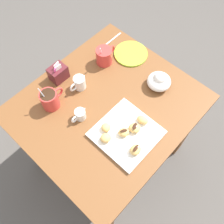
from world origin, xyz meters
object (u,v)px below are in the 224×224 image
beignet_2 (124,132)px  beignet_3 (106,127)px  saucer_lime_left (131,54)px  beignet_1 (135,128)px  beignet_4 (106,138)px  coffee_mug_red_left (50,99)px  beignet_5 (143,120)px  coffee_mug_red_right (104,55)px  chocolate_sauce_pitcher (80,114)px  dining_table (108,119)px  sugar_caddy (58,73)px  pastry_plate_square (126,133)px  ice_cream_bowl (159,81)px  beignet_0 (135,150)px  cream_pitcher_white (79,83)px

beignet_2 → beignet_3: same height
saucer_lime_left → beignet_1: beignet_1 is taller
beignet_2 → beignet_4: (-0.08, 0.04, 0.00)m
coffee_mug_red_left → beignet_2: (0.12, -0.37, -0.02)m
saucer_lime_left → beignet_5: beignet_5 is taller
coffee_mug_red_right → saucer_lime_left: size_ratio=0.74×
beignet_1 → beignet_3: bearing=131.3°
coffee_mug_red_left → chocolate_sauce_pitcher: size_ratio=1.61×
coffee_mug_red_left → dining_table: bearing=-47.3°
sugar_caddy → beignet_5: sugar_caddy is taller
saucer_lime_left → beignet_3: (-0.44, -0.22, 0.03)m
beignet_4 → dining_table: bearing=41.4°
pastry_plate_square → ice_cream_bowl: ice_cream_bowl is taller
saucer_lime_left → beignet_0: size_ratio=3.40×
dining_table → pastry_plate_square: pastry_plate_square is taller
beignet_1 → beignet_2: beignet_1 is taller
sugar_caddy → beignet_4: sugar_caddy is taller
beignet_0 → beignet_3: size_ratio=1.22×
coffee_mug_red_right → beignet_3: bearing=-135.3°
beignet_0 → sugar_caddy: bearing=85.5°
cream_pitcher_white → beignet_3: (-0.09, -0.27, -0.01)m
coffee_mug_red_left → beignet_5: (0.23, -0.39, -0.02)m
cream_pitcher_white → saucer_lime_left: 0.35m
pastry_plate_square → beignet_0: bearing=-114.9°
coffee_mug_red_right → ice_cream_bowl: coffee_mug_red_right is taller
saucer_lime_left → coffee_mug_red_left: bearing=172.1°
cream_pitcher_white → beignet_4: 0.33m
beignet_4 → coffee_mug_red_right: bearing=44.5°
sugar_caddy → chocolate_sauce_pitcher: sugar_caddy is taller
coffee_mug_red_left → beignet_4: (0.04, -0.33, -0.02)m
beignet_5 → beignet_4: bearing=161.3°
beignet_4 → beignet_2: bearing=-27.7°
dining_table → beignet_4: beignet_4 is taller
coffee_mug_red_right → beignet_5: coffee_mug_red_right is taller
saucer_lime_left → beignet_4: bearing=-151.4°
ice_cream_bowl → beignet_0: ice_cream_bowl is taller
coffee_mug_red_right → saucer_lime_left: 0.16m
sugar_caddy → cream_pitcher_white: bearing=-74.5°
cream_pitcher_white → chocolate_sauce_pitcher: size_ratio=1.14×
dining_table → beignet_5: 0.27m
beignet_5 → beignet_3: bearing=145.8°
chocolate_sauce_pitcher → beignet_5: size_ratio=1.66×
chocolate_sauce_pitcher → beignet_2: bearing=-71.7°
coffee_mug_red_right → beignet_3: (-0.30, -0.29, -0.02)m
dining_table → beignet_0: beignet_0 is taller
beignet_1 → beignet_4: size_ratio=1.06×
ice_cream_bowl → beignet_5: size_ratio=2.21×
coffee_mug_red_left → chocolate_sauce_pitcher: 0.16m
pastry_plate_square → sugar_caddy: size_ratio=2.55×
pastry_plate_square → beignet_4: beignet_4 is taller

